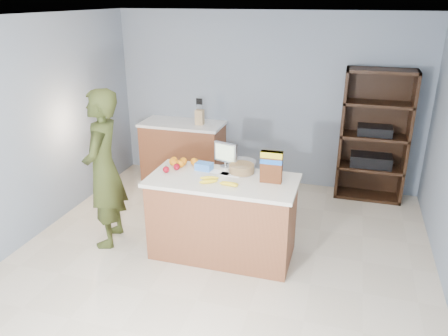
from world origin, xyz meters
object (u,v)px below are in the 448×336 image
(shelving_unit, at_px, (374,138))
(tv, at_px, (226,154))
(person, at_px, (104,170))
(cereal_box, at_px, (271,165))
(counter_peninsula, at_px, (223,220))

(shelving_unit, relative_size, tv, 6.38)
(shelving_unit, relative_size, person, 1.01)
(person, distance_m, cereal_box, 1.85)
(tv, bearing_deg, cereal_box, -26.22)
(shelving_unit, distance_m, cereal_box, 2.27)
(shelving_unit, xyz_separation_m, tv, (-1.61, -1.72, 0.19))
(tv, bearing_deg, shelving_unit, 46.86)
(counter_peninsula, height_order, cereal_box, cereal_box)
(counter_peninsula, bearing_deg, cereal_box, 5.83)
(counter_peninsula, xyz_separation_m, person, (-1.33, -0.11, 0.48))
(person, relative_size, cereal_box, 5.40)
(person, xyz_separation_m, tv, (1.27, 0.44, 0.17))
(shelving_unit, bearing_deg, person, -143.21)
(cereal_box, bearing_deg, person, -175.03)
(shelving_unit, distance_m, person, 3.60)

